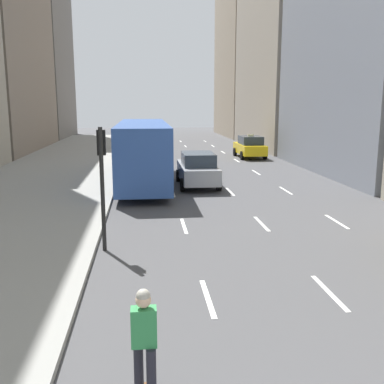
% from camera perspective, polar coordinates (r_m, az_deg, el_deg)
% --- Properties ---
extents(sidewalk_left, '(8.00, 66.00, 0.15)m').
position_cam_1_polar(sidewalk_left, '(29.04, -16.87, 2.44)').
color(sidewalk_left, gray).
rests_on(sidewalk_left, ground).
extents(lane_markings, '(5.72, 56.00, 0.01)m').
position_cam_1_polar(lane_markings, '(24.92, 3.57, 1.36)').
color(lane_markings, white).
rests_on(lane_markings, ground).
extents(taxi_second, '(2.02, 4.40, 1.87)m').
position_cam_1_polar(taxi_second, '(36.08, 7.36, 5.73)').
color(taxi_second, yellow).
rests_on(taxi_second, ground).
extents(sedan_black_near, '(2.02, 4.65, 1.77)m').
position_cam_1_polar(sedan_black_near, '(23.34, 0.72, 2.93)').
color(sedan_black_near, '#9EA0A5').
rests_on(sedan_black_near, ground).
extents(city_bus, '(2.80, 11.61, 3.25)m').
position_cam_1_polar(city_bus, '(24.21, -6.25, 5.29)').
color(city_bus, '#2D519E').
rests_on(city_bus, ground).
extents(skateboarder, '(0.36, 0.80, 1.75)m').
position_cam_1_polar(skateboarder, '(6.66, -6.08, -18.35)').
color(skateboarder, brown).
rests_on(skateboarder, ground).
extents(traffic_light_pole, '(0.24, 0.42, 3.60)m').
position_cam_1_polar(traffic_light_pole, '(13.09, -11.37, 2.92)').
color(traffic_light_pole, black).
rests_on(traffic_light_pole, ground).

